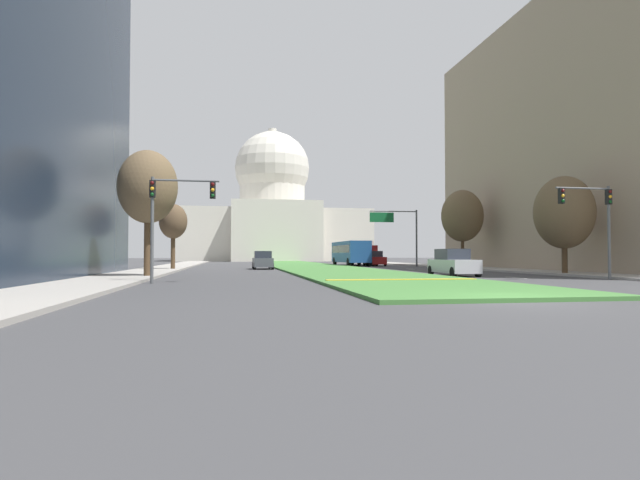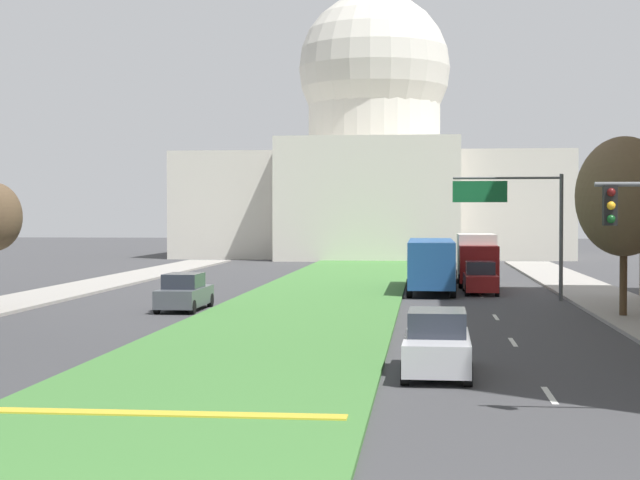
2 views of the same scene
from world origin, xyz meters
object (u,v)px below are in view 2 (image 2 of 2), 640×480
sedan_lead_stopped (437,344)px  overhead_guide_sign (520,210)px  city_bus (431,261)px  sedan_midblock (184,293)px  street_tree_right_mid (624,197)px  sedan_distant (480,279)px  box_truck_delivery (477,259)px  capitol_building (374,162)px

sedan_lead_stopped → overhead_guide_sign: bearing=79.7°
city_bus → sedan_midblock: bearing=-132.4°
sedan_lead_stopped → sedan_midblock: 20.95m
sedan_midblock → street_tree_right_mid: bearing=-5.3°
overhead_guide_sign → sedan_midblock: bearing=-155.6°
overhead_guide_sign → sedan_distant: (-1.77, 4.02, -3.81)m
street_tree_right_mid → sedan_lead_stopped: size_ratio=1.64×
street_tree_right_mid → box_truck_delivery: size_ratio=1.21×
capitol_building → city_bus: size_ratio=3.62×
overhead_guide_sign → sedan_lead_stopped: size_ratio=1.38×
overhead_guide_sign → street_tree_right_mid: street_tree_right_mid is taller
sedan_distant → box_truck_delivery: 6.42m
street_tree_right_mid → box_truck_delivery: (-5.16, 19.38, -3.49)m
sedan_lead_stopped → box_truck_delivery: (2.86, 35.19, 0.85)m
capitol_building → sedan_midblock: (-5.56, -62.32, -9.27)m
capitol_building → sedan_lead_stopped: 80.66m
overhead_guide_sign → sedan_midblock: size_ratio=1.39×
box_truck_delivery → sedan_lead_stopped: bearing=-94.6°
street_tree_right_mid → overhead_guide_sign: bearing=111.4°
capitol_building → box_truck_delivery: bearing=-79.0°
city_bus → box_truck_delivery: bearing=61.0°
sedan_midblock → city_bus: (11.37, 12.44, 0.97)m
sedan_distant → overhead_guide_sign: bearing=-66.3°
overhead_guide_sign → sedan_lead_stopped: overhead_guide_sign is taller
sedan_lead_stopped → capitol_building: bearing=94.2°
capitol_building → sedan_distant: capitol_building is taller
capitol_building → sedan_lead_stopped: capitol_building is taller
capitol_building → city_bus: (5.81, -49.87, -8.30)m
sedan_midblock → city_bus: size_ratio=0.42×
overhead_guide_sign → sedan_midblock: overhead_guide_sign is taller
sedan_midblock → sedan_lead_stopped: bearing=-57.1°
sedan_distant → sedan_lead_stopped: bearing=-95.4°
sedan_lead_stopped → city_bus: city_bus is taller
sedan_midblock → sedan_distant: bearing=38.5°
capitol_building → sedan_lead_stopped: size_ratio=8.44×
sedan_midblock → capitol_building: bearing=84.9°
box_truck_delivery → capitol_building: bearing=101.0°
capitol_building → street_tree_right_mid: size_ratio=5.15×
sedan_midblock → box_truck_delivery: 22.65m
box_truck_delivery → city_bus: size_ratio=0.58×
sedan_distant → city_bus: bearing=156.0°
sedan_distant → box_truck_delivery: bearing=88.8°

